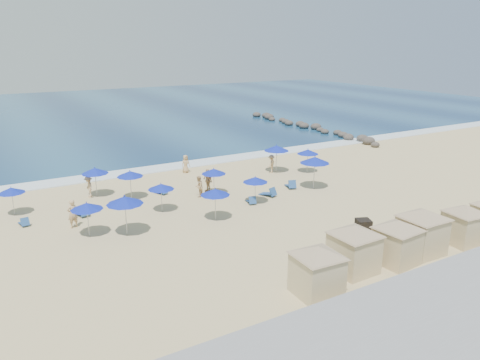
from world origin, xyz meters
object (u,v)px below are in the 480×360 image
object	(u,v)px
beachgoer_3	(271,164)
umbrella_7	(214,171)
rock_jetty	(308,127)
cabana_3	(423,225)
cabana_0	(317,264)
cabana_2	(397,236)
beachgoer_4	(186,164)
beachgoer_5	(89,187)
umbrella_11	(315,160)
beachgoer_0	(72,214)
beachgoer_2	(208,180)
umbrella_8	(255,180)
umbrella_9	(276,148)
cabana_1	(354,243)
cabana_4	(465,219)
beachgoer_1	(199,186)
umbrella_0	(11,190)
umbrella_3	(125,200)
umbrella_2	(95,171)
umbrella_5	(161,187)
umbrella_4	(130,174)
umbrella_10	(308,152)
trash_bin	(363,226)
umbrella_1	(87,206)
umbrella_6	(215,192)

from	to	relation	value
beachgoer_3	umbrella_7	bearing A→B (deg)	-10.70
rock_jetty	cabana_3	world-z (taller)	cabana_3
cabana_0	cabana_2	xyz separation A→B (m)	(5.79, 0.39, -0.01)
beachgoer_4	beachgoer_5	size ratio (longest dim) A/B	0.99
umbrella_11	beachgoer_0	xyz separation A→B (m)	(-18.68, 1.27, -1.44)
umbrella_11	beachgoer_2	xyz separation A→B (m)	(-7.82, 3.63, -1.46)
beachgoer_4	umbrella_7	bearing A→B (deg)	-102.54
umbrella_8	umbrella_9	distance (m)	8.93
cabana_1	cabana_4	world-z (taller)	cabana_1
umbrella_7	beachgoer_1	size ratio (longest dim) A/B	1.32
beachgoer_1	beachgoer_2	size ratio (longest dim) A/B	0.89
beachgoer_3	beachgoer_5	distance (m)	16.12
rock_jetty	beachgoer_2	world-z (taller)	beachgoer_2
rock_jetty	cabana_0	xyz separation A→B (m)	(-27.13, -34.75, 1.19)
umbrella_0	umbrella_3	size ratio (longest dim) A/B	0.79
cabana_3	umbrella_0	xyz separation A→B (m)	(-19.14, 18.32, 0.11)
umbrella_2	beachgoer_4	world-z (taller)	umbrella_2
umbrella_2	umbrella_0	bearing A→B (deg)	-168.21
rock_jetty	umbrella_11	world-z (taller)	umbrella_11
umbrella_9	beachgoer_2	world-z (taller)	umbrella_9
umbrella_5	umbrella_8	bearing A→B (deg)	-15.80
beachgoer_5	umbrella_8	bearing A→B (deg)	57.54
umbrella_5	beachgoer_2	bearing A→B (deg)	26.91
umbrella_4	beachgoer_1	world-z (taller)	umbrella_4
umbrella_0	umbrella_5	distance (m)	10.13
umbrella_0	umbrella_10	world-z (taller)	umbrella_10
umbrella_11	beachgoer_5	distance (m)	17.83
beachgoer_2	umbrella_2	bearing A→B (deg)	-120.49
umbrella_8	beachgoer_4	distance (m)	10.46
cabana_3	umbrella_2	xyz separation A→B (m)	(-13.18, 19.57, 0.36)
trash_bin	umbrella_1	size ratio (longest dim) A/B	0.38
umbrella_2	umbrella_11	distance (m)	17.23
trash_bin	cabana_4	xyz separation A→B (m)	(3.91, -4.15, 1.07)
cabana_0	cabana_4	distance (m)	11.25
umbrella_2	umbrella_3	world-z (taller)	umbrella_3
umbrella_11	cabana_1	bearing A→B (deg)	-121.07
umbrella_3	umbrella_7	bearing A→B (deg)	27.41
umbrella_3	beachgoer_2	xyz separation A→B (m)	(8.25, 5.26, -1.33)
umbrella_6	umbrella_10	size ratio (longest dim) A/B	1.01
cabana_3	umbrella_11	size ratio (longest dim) A/B	1.69
umbrella_7	umbrella_10	distance (m)	10.43
umbrella_3	trash_bin	bearing A→B (deg)	-29.20
umbrella_0	umbrella_6	size ratio (longest dim) A/B	0.91
cabana_2	umbrella_2	size ratio (longest dim) A/B	1.83
cabana_1	umbrella_11	distance (m)	14.42
umbrella_3	umbrella_11	world-z (taller)	umbrella_11
umbrella_10	beachgoer_2	size ratio (longest dim) A/B	1.21
umbrella_1	umbrella_7	size ratio (longest dim) A/B	1.03
cabana_1	umbrella_10	distance (m)	19.26
umbrella_0	beachgoer_5	distance (m)	5.63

